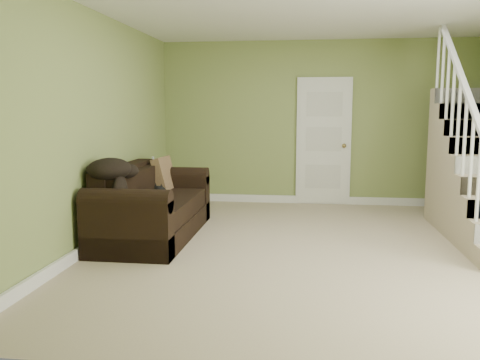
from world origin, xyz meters
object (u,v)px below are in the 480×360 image
(cat, at_px, (159,193))
(banana, at_px, (160,205))
(side_table, at_px, (161,194))
(sofa, at_px, (151,210))

(cat, xyz_separation_m, banana, (0.12, -0.38, -0.06))
(side_table, relative_size, cat, 1.85)
(sofa, bearing_deg, cat, -42.68)
(side_table, relative_size, banana, 5.24)
(sofa, bearing_deg, side_table, 100.38)
(sofa, bearing_deg, banana, -62.90)
(side_table, xyz_separation_m, banana, (0.48, -1.67, 0.17))
(sofa, relative_size, cat, 4.65)
(sofa, height_order, banana, sofa)
(sofa, distance_m, banana, 0.61)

